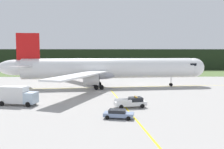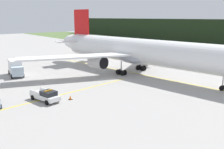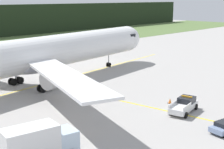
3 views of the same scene
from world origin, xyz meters
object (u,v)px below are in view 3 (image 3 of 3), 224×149
at_px(catering_truck, 38,143).
at_px(airliner, 42,54).
at_px(ops_pickup_truck, 184,105).
at_px(apron_cone, 170,101).

bearing_deg(catering_truck, airliner, 54.14).
xyz_separation_m(ops_pickup_truck, catering_truck, (-20.79, 2.19, 0.92)).
bearing_deg(apron_cone, ops_pickup_truck, -117.30).
xyz_separation_m(airliner, ops_pickup_truck, (4.29, -25.00, -4.31)).
distance_m(ops_pickup_truck, apron_cone, 3.81).
relative_size(ops_pickup_truck, apron_cone, 8.25).
relative_size(ops_pickup_truck, catering_truck, 0.82).
bearing_deg(apron_cone, airliner, 105.54).
distance_m(airliner, catering_truck, 28.36).
distance_m(catering_truck, apron_cone, 22.59).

